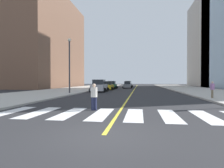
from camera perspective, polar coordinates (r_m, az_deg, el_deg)
name	(u,v)px	position (r m, az deg, el deg)	size (l,w,h in m)	color
ground_plane	(104,135)	(6.58, -2.48, -15.01)	(220.00, 220.00, 0.00)	#28282B
sidewalk_kerb_west	(47,93)	(29.49, -18.71, -2.49)	(10.00, 120.00, 0.15)	#B2ADA3
crosswalk_paint	(118,114)	(10.44, 1.69, -9.00)	(13.50, 4.00, 0.01)	silver
lane_divider_paint	(135,88)	(46.26, 6.86, -1.31)	(0.16, 80.00, 0.01)	yellow
low_rise_brick_west	(41,43)	(59.97, -20.32, 11.28)	(16.00, 32.00, 25.29)	brown
car_silver_nearest	(99,86)	(31.20, -3.80, -0.65)	(2.87, 4.56, 2.02)	#B7B7BC
car_green_second	(112,85)	(43.43, -0.03, -0.35)	(2.51, 4.02, 1.79)	#236B42
car_black_third	(128,84)	(52.71, 4.86, -0.13)	(2.56, 4.03, 1.78)	black
car_yellow_fourth	(108,86)	(38.08, -1.17, -0.56)	(2.50, 3.95, 1.75)	gold
car_gray_fifth	(128,85)	(46.70, 4.66, -0.33)	(2.37, 3.77, 1.67)	slate
pedestrian_crossing	(94,96)	(11.83, -5.38, -3.46)	(0.41, 0.41, 1.64)	#232847
pedestrian_waiting_east	(212,89)	(21.10, 27.70, -1.26)	(0.40, 0.40, 1.62)	brown
street_lamp	(69,61)	(27.37, -12.56, 6.75)	(0.44, 0.44, 7.55)	#38383D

